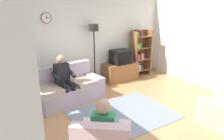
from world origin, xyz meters
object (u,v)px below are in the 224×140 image
at_px(couch, 64,90).
at_px(tv_stand, 120,72).
at_px(person_on_couch, 64,77).
at_px(person_in_left_armchair, 104,128).
at_px(floor_lamp, 94,38).
at_px(tv, 121,57).
at_px(bookshelf, 139,53).

relative_size(couch, tv_stand, 1.81).
bearing_deg(person_on_couch, person_in_left_armchair, -96.74).
xyz_separation_m(floor_lamp, person_in_left_armchair, (-1.56, -3.16, -0.85)).
distance_m(tv_stand, tv, 0.51).
distance_m(tv_stand, person_in_left_armchair, 3.94).
relative_size(floor_lamp, person_on_couch, 1.49).
distance_m(tv, bookshelf, 0.85).
xyz_separation_m(couch, bookshelf, (2.99, 0.66, 0.48)).
height_order(tv_stand, tv, tv).
xyz_separation_m(floor_lamp, person_on_couch, (-1.29, -0.80, -0.75)).
height_order(bookshelf, person_in_left_armchair, bookshelf).
bearing_deg(tv, bookshelf, 6.42).
bearing_deg(floor_lamp, person_on_couch, -148.04).
xyz_separation_m(couch, person_on_couch, (-0.03, -0.11, 0.39)).
distance_m(tv, floor_lamp, 1.11).
height_order(person_on_couch, person_in_left_armchair, person_on_couch).
bearing_deg(couch, person_on_couch, -104.09).
xyz_separation_m(tv_stand, floor_lamp, (-0.89, 0.10, 1.16)).
distance_m(tv, person_in_left_armchair, 3.91).
bearing_deg(person_on_couch, tv_stand, 17.92).
relative_size(couch, tv, 3.33).
xyz_separation_m(tv, bookshelf, (0.84, 0.09, -0.00)).
relative_size(tv_stand, bookshelf, 0.70).
distance_m(floor_lamp, person_in_left_armchair, 3.63).
height_order(couch, tv_stand, couch).
xyz_separation_m(bookshelf, person_in_left_armchair, (-3.29, -3.14, -0.19)).
bearing_deg(couch, floor_lamp, 28.84).
bearing_deg(couch, tv_stand, 15.46).
relative_size(bookshelf, floor_lamp, 0.85).
distance_m(tv_stand, person_on_couch, 2.32).
relative_size(tv, floor_lamp, 0.32).
xyz_separation_m(tv_stand, person_in_left_armchair, (-2.45, -3.06, 0.32)).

